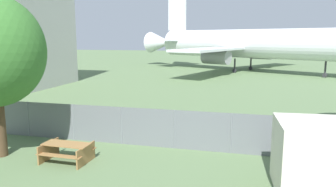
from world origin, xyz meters
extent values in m
cylinder|color=slate|center=(-7.64, 10.40, 0.90)|extent=(0.07, 0.07, 1.79)
cylinder|color=slate|center=(-5.09, 10.40, 0.90)|extent=(0.07, 0.07, 1.79)
cylinder|color=slate|center=(-2.55, 10.40, 0.90)|extent=(0.07, 0.07, 1.79)
cylinder|color=slate|center=(0.00, 10.40, 0.90)|extent=(0.07, 0.07, 1.79)
cylinder|color=slate|center=(2.55, 10.40, 0.90)|extent=(0.07, 0.07, 1.79)
cylinder|color=slate|center=(5.09, 10.40, 0.90)|extent=(0.07, 0.07, 1.79)
cube|color=slate|center=(0.00, 10.40, 0.90)|extent=(56.00, 0.01, 1.79)
cylinder|color=silver|center=(3.45, 45.72, 4.12)|extent=(29.23, 17.36, 4.15)
cone|color=silver|center=(-12.56, 53.71, 4.12)|extent=(6.30, 5.65, 3.73)
cube|color=silver|center=(6.08, 54.42, 3.50)|extent=(11.33, 13.77, 0.30)
cylinder|color=#939399|center=(4.83, 52.74, 2.41)|extent=(4.17, 3.34, 1.87)
cube|color=silver|center=(-1.91, 38.39, 3.50)|extent=(8.43, 14.42, 0.30)
cylinder|color=#939399|center=(-1.33, 40.40, 2.41)|extent=(4.17, 3.34, 1.87)
cube|color=silver|center=(-9.31, 52.09, 9.30)|extent=(3.45, 1.88, 6.22)
cube|color=silver|center=(-9.12, 51.99, 4.53)|extent=(7.04, 9.65, 0.20)
cylinder|color=#2D2D33|center=(12.35, 41.29, 1.02)|extent=(0.24, 0.24, 2.05)
cylinder|color=#2D2D33|center=(12.35, 41.29, 0.28)|extent=(0.64, 0.52, 0.56)
cylinder|color=#2D2D33|center=(3.19, 48.63, 1.02)|extent=(0.24, 0.24, 2.05)
cylinder|color=#2D2D33|center=(3.19, 48.63, 0.28)|extent=(0.64, 0.52, 0.56)
cylinder|color=#2D2D33|center=(0.97, 44.18, 1.02)|extent=(0.24, 0.24, 2.05)
cylinder|color=#2D2D33|center=(0.97, 44.18, 0.28)|extent=(0.64, 0.52, 0.56)
cube|color=olive|center=(-3.87, 7.77, 0.74)|extent=(1.94, 0.80, 0.04)
cube|color=olive|center=(-3.85, 8.33, 0.44)|extent=(1.93, 0.32, 0.04)
cube|color=olive|center=(-3.88, 7.21, 0.44)|extent=(1.93, 0.32, 0.04)
cube|color=olive|center=(-3.00, 7.75, 0.37)|extent=(0.09, 1.40, 0.74)
cube|color=olive|center=(-4.73, 7.79, 0.37)|extent=(0.09, 1.40, 0.74)
camera|label=1|loc=(3.26, -3.54, 5.00)|focal=35.00mm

